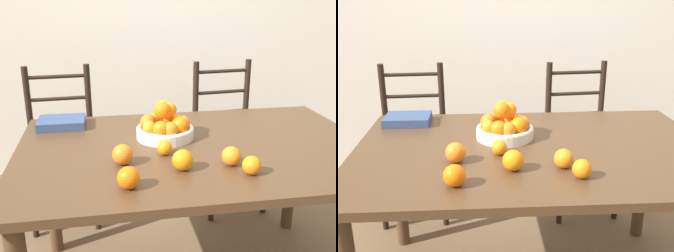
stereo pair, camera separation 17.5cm
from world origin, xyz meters
The scene contains 12 objects.
wall_back centered at (0.00, 1.57, 1.30)m, with size 8.00×0.06×2.60m.
dining_table centered at (0.00, 0.00, 0.68)m, with size 1.59×1.03×0.78m.
fruit_bowl centered at (-0.12, 0.12, 0.83)m, with size 0.27×0.27×0.18m.
orange_loose_0 centered at (-0.34, -0.15, 0.82)m, with size 0.08×0.08×0.08m.
orange_loose_1 centered at (0.13, -0.32, 0.81)m, with size 0.07×0.07×0.07m.
orange_loose_2 centered at (-0.12, -0.24, 0.82)m, with size 0.08×0.08×0.08m.
orange_loose_3 centered at (-0.16, -0.08, 0.81)m, with size 0.06×0.06×0.06m.
orange_loose_4 centered at (-0.33, -0.36, 0.82)m, with size 0.08×0.08×0.08m.
orange_loose_5 centered at (0.08, -0.23, 0.81)m, with size 0.08×0.08×0.08m.
chair_left centered at (-0.68, 0.83, 0.48)m, with size 0.44×0.43×0.99m.
chair_right centered at (0.42, 0.83, 0.48)m, with size 0.46×0.44×0.99m.
book_stack centered at (-0.62, 0.37, 0.80)m, with size 0.23×0.18×0.04m.
Camera 1 is at (-0.40, -1.59, 1.42)m, focal length 42.00 mm.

